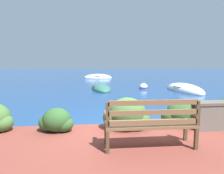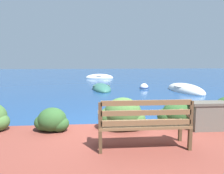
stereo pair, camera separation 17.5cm
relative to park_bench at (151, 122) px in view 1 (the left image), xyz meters
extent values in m
plane|color=navy|center=(-0.29, 1.47, -0.71)|extent=(80.00, 80.00, 0.00)
cube|color=brown|center=(-0.80, 0.26, -0.29)|extent=(0.06, 0.06, 0.40)
cube|color=brown|center=(0.80, 0.26, -0.29)|extent=(0.06, 0.06, 0.40)
cube|color=brown|center=(-0.80, -0.16, -0.29)|extent=(0.06, 0.06, 0.40)
cube|color=brown|center=(0.80, -0.16, -0.29)|extent=(0.06, 0.06, 0.40)
cube|color=brown|center=(0.00, 0.05, -0.06)|extent=(1.66, 0.48, 0.05)
cube|color=brown|center=(0.00, -0.16, 0.04)|extent=(1.57, 0.04, 0.09)
cube|color=brown|center=(0.00, -0.16, 0.22)|extent=(1.57, 0.04, 0.09)
cube|color=brown|center=(0.00, -0.16, 0.39)|extent=(1.57, 0.04, 0.09)
cube|color=brown|center=(-0.80, -0.16, 0.19)|extent=(0.06, 0.04, 0.45)
cube|color=brown|center=(0.80, -0.16, 0.19)|extent=(0.06, 0.04, 0.45)
cube|color=brown|center=(-0.80, 0.05, 0.14)|extent=(0.07, 0.43, 0.05)
cube|color=brown|center=(0.80, 0.05, 0.14)|extent=(0.07, 0.43, 0.05)
ellipsoid|color=#426B33|center=(-3.12, 1.14, -0.28)|extent=(0.53, 0.48, 0.42)
ellipsoid|color=#2D5628|center=(-1.87, 1.04, -0.22)|extent=(0.64, 0.57, 0.54)
ellipsoid|color=#2D5628|center=(-2.04, 1.08, -0.30)|extent=(0.48, 0.43, 0.38)
ellipsoid|color=#2D5628|center=(-1.71, 1.00, -0.31)|extent=(0.45, 0.40, 0.35)
ellipsoid|color=#426B33|center=(-0.25, 1.05, -0.11)|extent=(0.88, 0.79, 0.75)
ellipsoid|color=#426B33|center=(-0.49, 1.12, -0.22)|extent=(0.66, 0.59, 0.53)
ellipsoid|color=#426B33|center=(-0.03, 1.01, -0.24)|extent=(0.61, 0.55, 0.48)
ellipsoid|color=#2D5628|center=(1.12, 1.15, -0.16)|extent=(0.76, 0.68, 0.64)
ellipsoid|color=#2D5628|center=(0.91, 1.21, -0.26)|extent=(0.57, 0.51, 0.45)
ellipsoid|color=#2D5628|center=(1.31, 1.11, -0.28)|extent=(0.53, 0.48, 0.42)
ellipsoid|color=#2D5628|center=(2.18, 1.11, -0.22)|extent=(0.66, 0.60, 0.53)
ellipsoid|color=silver|center=(4.38, 7.90, -0.64)|extent=(1.73, 3.45, 0.83)
torus|color=gray|center=(4.38, 7.90, -0.42)|extent=(1.42, 1.42, 0.07)
cube|color=#846647|center=(4.46, 7.41, -0.45)|extent=(1.00, 0.27, 0.04)
cube|color=#846647|center=(4.32, 8.30, -0.45)|extent=(1.00, 0.27, 0.04)
ellipsoid|color=#336B5B|center=(-0.55, 9.07, -0.66)|extent=(1.46, 3.09, 0.64)
torus|color=#304F46|center=(-0.55, 9.07, -0.48)|extent=(1.24, 1.24, 0.07)
cube|color=#846647|center=(-0.61, 9.52, -0.51)|extent=(0.88, 0.23, 0.04)
cube|color=#846647|center=(-0.51, 8.71, -0.51)|extent=(0.88, 0.23, 0.04)
ellipsoid|color=silver|center=(-0.55, 17.11, -0.65)|extent=(2.90, 1.44, 0.80)
torus|color=gray|center=(-0.55, 17.11, -0.43)|extent=(1.35, 1.35, 0.07)
cube|color=#846647|center=(-0.98, 17.13, -0.46)|extent=(0.18, 1.01, 0.04)
cube|color=#846647|center=(-0.20, 17.08, -0.46)|extent=(0.18, 1.01, 0.04)
sphere|color=white|center=(2.20, 9.09, -0.61)|extent=(0.53, 0.53, 0.53)
torus|color=navy|center=(2.20, 9.09, -0.61)|extent=(0.59, 0.59, 0.06)
camera|label=1|loc=(-1.03, -3.43, 1.11)|focal=32.00mm
camera|label=2|loc=(-0.85, -3.44, 1.11)|focal=32.00mm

